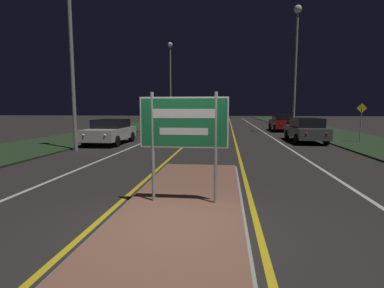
# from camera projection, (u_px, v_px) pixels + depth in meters

# --- Properties ---
(ground_plane) EXTENTS (160.00, 160.00, 0.00)m
(ground_plane) POSITION_uv_depth(u_px,v_px,m) (174.00, 229.00, 5.23)
(ground_plane) COLOR #282623
(median_island) EXTENTS (2.55, 8.73, 0.10)m
(median_island) POSITION_uv_depth(u_px,v_px,m) (184.00, 204.00, 6.48)
(median_island) COLOR #999993
(median_island) RESTS_ON ground_plane
(verge_left) EXTENTS (5.00, 100.00, 0.08)m
(verge_left) POSITION_uv_depth(u_px,v_px,m) (106.00, 132.00, 26.03)
(verge_left) COLOR #23381E
(verge_left) RESTS_ON ground_plane
(verge_right) EXTENTS (5.00, 100.00, 0.08)m
(verge_right) POSITION_uv_depth(u_px,v_px,m) (335.00, 134.00, 23.88)
(verge_right) COLOR #23381E
(verge_right) RESTS_ON ground_plane
(centre_line_yellow_left) EXTENTS (0.12, 70.00, 0.01)m
(centre_line_yellow_left) POSITION_uv_depth(u_px,v_px,m) (203.00, 129.00, 30.06)
(centre_line_yellow_left) COLOR gold
(centre_line_yellow_left) RESTS_ON ground_plane
(centre_line_yellow_right) EXTENTS (0.12, 70.00, 0.01)m
(centre_line_yellow_right) POSITION_uv_depth(u_px,v_px,m) (232.00, 130.00, 29.72)
(centre_line_yellow_right) COLOR gold
(centre_line_yellow_right) RESTS_ON ground_plane
(lane_line_white_left) EXTENTS (0.12, 70.00, 0.01)m
(lane_line_white_left) POSITION_uv_depth(u_px,v_px,m) (176.00, 129.00, 30.37)
(lane_line_white_left) COLOR silver
(lane_line_white_left) RESTS_ON ground_plane
(lane_line_white_right) EXTENTS (0.12, 70.00, 0.01)m
(lane_line_white_right) POSITION_uv_depth(u_px,v_px,m) (260.00, 130.00, 29.41)
(lane_line_white_right) COLOR silver
(lane_line_white_right) RESTS_ON ground_plane
(edge_line_white_left) EXTENTS (0.10, 70.00, 0.01)m
(edge_line_white_left) POSITION_uv_depth(u_px,v_px,m) (147.00, 129.00, 30.71)
(edge_line_white_left) COLOR silver
(edge_line_white_left) RESTS_ON ground_plane
(edge_line_white_right) EXTENTS (0.10, 70.00, 0.01)m
(edge_line_white_right) POSITION_uv_depth(u_px,v_px,m) (292.00, 130.00, 29.07)
(edge_line_white_right) COLOR silver
(edge_line_white_right) RESTS_ON ground_plane
(highway_sign) EXTENTS (1.87, 0.07, 2.34)m
(highway_sign) POSITION_uv_depth(u_px,v_px,m) (184.00, 127.00, 6.28)
(highway_sign) COLOR #9E9E99
(highway_sign) RESTS_ON median_island
(streetlight_left_near) EXTENTS (0.56, 0.56, 9.77)m
(streetlight_left_near) POSITION_uv_depth(u_px,v_px,m) (70.00, 16.00, 14.23)
(streetlight_left_near) COLOR #9E9E99
(streetlight_left_near) RESTS_ON ground_plane
(streetlight_left_far) EXTENTS (0.64, 0.64, 10.60)m
(streetlight_left_far) POSITION_uv_depth(u_px,v_px,m) (170.00, 68.00, 38.98)
(streetlight_left_far) COLOR #9E9E99
(streetlight_left_far) RESTS_ON ground_plane
(streetlight_right_near) EXTENTS (0.63, 0.63, 10.43)m
(streetlight_right_near) POSITION_uv_depth(u_px,v_px,m) (296.00, 46.00, 24.58)
(streetlight_right_near) COLOR #9E9E99
(streetlight_right_near) RESTS_ON ground_plane
(car_receding_0) EXTENTS (1.89, 4.76, 1.50)m
(car_receding_0) POSITION_uv_depth(u_px,v_px,m) (306.00, 130.00, 18.75)
(car_receding_0) COLOR #4C514C
(car_receding_0) RESTS_ON ground_plane
(car_receding_1) EXTENTS (2.01, 4.74, 1.55)m
(car_receding_1) POSITION_uv_depth(u_px,v_px,m) (282.00, 122.00, 27.87)
(car_receding_1) COLOR maroon
(car_receding_1) RESTS_ON ground_plane
(car_approaching_0) EXTENTS (2.02, 4.31, 1.45)m
(car_approaching_0) POSITION_uv_depth(u_px,v_px,m) (110.00, 131.00, 17.72)
(car_approaching_0) COLOR silver
(car_approaching_0) RESTS_ON ground_plane
(car_approaching_1) EXTENTS (2.01, 4.43, 1.45)m
(car_approaching_1) POSITION_uv_depth(u_px,v_px,m) (190.00, 123.00, 27.67)
(car_approaching_1) COLOR black
(car_approaching_1) RESTS_ON ground_plane
(car_approaching_2) EXTENTS (2.03, 4.83, 1.54)m
(car_approaching_2) POSITION_uv_depth(u_px,v_px,m) (179.00, 118.00, 41.06)
(car_approaching_2) COLOR silver
(car_approaching_2) RESTS_ON ground_plane
(warning_sign) EXTENTS (0.60, 0.06, 2.34)m
(warning_sign) POSITION_uv_depth(u_px,v_px,m) (361.00, 119.00, 18.09)
(warning_sign) COLOR #9E9E99
(warning_sign) RESTS_ON verge_right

